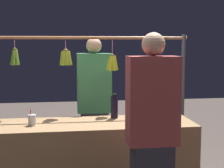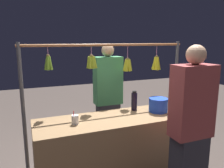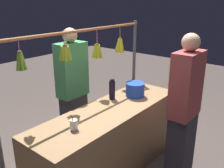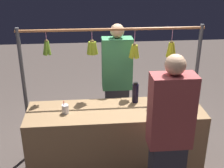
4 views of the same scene
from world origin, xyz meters
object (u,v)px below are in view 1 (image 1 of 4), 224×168
(water_bottle, at_px, (114,107))
(vendor_person, at_px, (94,109))
(drink_cup, at_px, (32,120))
(blue_bucket, at_px, (142,112))
(customer_person, at_px, (152,140))

(water_bottle, relative_size, vendor_person, 0.15)
(drink_cup, bearing_deg, water_bottle, -166.11)
(blue_bucket, relative_size, drink_cup, 1.58)
(blue_bucket, height_order, customer_person, customer_person)
(drink_cup, distance_m, customer_person, 1.17)
(water_bottle, xyz_separation_m, customer_person, (-0.18, 0.84, -0.11))
(water_bottle, distance_m, blue_bucket, 0.30)
(blue_bucket, distance_m, drink_cup, 1.06)
(blue_bucket, bearing_deg, water_bottle, -32.54)
(drink_cup, bearing_deg, blue_bucket, -177.96)
(blue_bucket, bearing_deg, drink_cup, 2.04)
(drink_cup, height_order, customer_person, customer_person)
(water_bottle, relative_size, drink_cup, 1.70)
(water_bottle, height_order, vendor_person, vendor_person)
(customer_person, bearing_deg, water_bottle, -78.22)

